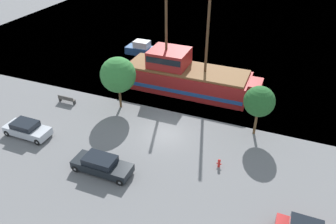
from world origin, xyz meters
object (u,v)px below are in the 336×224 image
pirate_ship (185,76)px  parked_car_curb_rear (102,165)px  moored_boat_dockside (144,49)px  parked_car_curb_front (27,129)px  fire_hydrant (219,163)px  bench_promenade_east (66,99)px

pirate_ship → parked_car_curb_rear: 15.86m
pirate_ship → moored_boat_dockside: size_ratio=2.88×
parked_car_curb_rear → moored_boat_dockside: bearing=107.4°
pirate_ship → parked_car_curb_front: 17.74m
parked_car_curb_rear → fire_hydrant: (8.71, 4.11, -0.30)m
parked_car_curb_rear → fire_hydrant: 9.63m
parked_car_curb_front → fire_hydrant: parked_car_curb_front is taller
pirate_ship → fire_hydrant: pirate_ship is taller
parked_car_curb_rear → fire_hydrant: parked_car_curb_rear is taller
pirate_ship → fire_hydrant: 13.68m
moored_boat_dockside → parked_car_curb_front: bearing=-94.5°
pirate_ship → parked_car_curb_front: (-10.74, -14.09, -0.99)m
fire_hydrant → bench_promenade_east: bench_promenade_east is taller
moored_boat_dockside → parked_car_curb_rear: (7.39, -23.53, -0.03)m
moored_boat_dockside → fire_hydrant: 25.22m
moored_boat_dockside → bench_promenade_east: 15.69m
parked_car_curb_front → bench_promenade_east: 6.33m
fire_hydrant → bench_promenade_east: size_ratio=0.38×
parked_car_curb_front → bench_promenade_east: parked_car_curb_front is taller
fire_hydrant → bench_promenade_east: (-18.10, 3.86, 0.04)m
parked_car_curb_rear → bench_promenade_east: 12.33m
parked_car_curb_front → bench_promenade_east: bearing=92.5°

